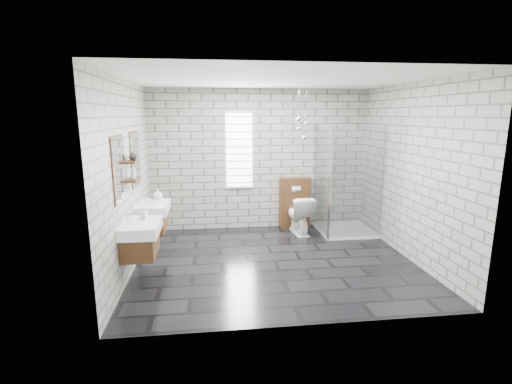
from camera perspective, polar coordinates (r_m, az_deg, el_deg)
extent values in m
cube|color=black|center=(5.84, 2.89, -10.63)|extent=(4.20, 3.60, 0.02)
cube|color=white|center=(5.41, 3.20, 17.02)|extent=(4.20, 3.60, 0.02)
cube|color=#A3A39D|center=(7.23, 0.55, 4.94)|extent=(4.20, 0.02, 2.70)
cube|color=#A3A39D|center=(3.73, 7.85, -1.76)|extent=(4.20, 0.02, 2.70)
cube|color=#A3A39D|center=(5.51, -19.15, 2.10)|extent=(0.02, 3.60, 2.70)
cube|color=#A3A39D|center=(6.19, 22.70, 2.84)|extent=(0.02, 3.60, 2.70)
cube|color=#4C2E17|center=(5.13, -17.39, -7.70)|extent=(0.42, 0.62, 0.30)
cube|color=silver|center=(5.09, -15.18, -7.38)|extent=(0.02, 0.35, 0.01)
cube|color=white|center=(5.06, -17.27, -5.30)|extent=(0.47, 0.70, 0.15)
cylinder|color=silver|center=(5.05, -19.09, -3.85)|extent=(0.04, 0.04, 0.12)
cylinder|color=silver|center=(5.03, -18.57, -3.29)|extent=(0.10, 0.02, 0.02)
cube|color=white|center=(4.94, -20.30, 3.32)|extent=(0.03, 0.55, 0.80)
cube|color=#4C2E17|center=(4.94, -20.43, 3.31)|extent=(0.01, 0.59, 0.84)
cube|color=#4C2E17|center=(6.13, -15.65, -4.41)|extent=(0.42, 0.62, 0.30)
cube|color=silver|center=(6.09, -13.80, -4.12)|extent=(0.02, 0.35, 0.01)
cube|color=white|center=(6.07, -15.54, -2.37)|extent=(0.47, 0.70, 0.15)
cylinder|color=silver|center=(6.06, -17.05, -1.16)|extent=(0.04, 0.04, 0.12)
cylinder|color=silver|center=(6.04, -16.62, -0.69)|extent=(0.10, 0.02, 0.02)
cube|color=white|center=(5.97, -18.01, 4.83)|extent=(0.03, 0.55, 0.80)
cube|color=#4C2E17|center=(5.97, -18.13, 4.82)|extent=(0.01, 0.59, 0.84)
cube|color=#4C2E17|center=(5.45, -18.41, 1.73)|extent=(0.14, 0.30, 0.03)
cube|color=#4C2E17|center=(5.41, -18.59, 4.44)|extent=(0.14, 0.30, 0.03)
cube|color=white|center=(7.15, -2.62, 6.46)|extent=(0.50, 0.02, 1.40)
cube|color=white|center=(7.10, -2.66, 12.24)|extent=(0.56, 0.04, 0.04)
cube|color=white|center=(7.24, -2.55, 0.76)|extent=(0.56, 0.04, 0.04)
cube|color=white|center=(7.21, -2.56, 1.45)|extent=(0.48, 0.01, 0.02)
cube|color=white|center=(7.19, -2.57, 2.55)|extent=(0.48, 0.01, 0.02)
cube|color=white|center=(7.17, -2.58, 3.66)|extent=(0.48, 0.01, 0.02)
cube|color=white|center=(7.15, -2.59, 4.77)|extent=(0.48, 0.01, 0.02)
cube|color=white|center=(7.13, -2.60, 5.88)|extent=(0.48, 0.01, 0.02)
cube|color=white|center=(7.12, -2.61, 7.00)|extent=(0.48, 0.01, 0.02)
cube|color=white|center=(7.11, -2.62, 8.13)|extent=(0.48, 0.01, 0.02)
cube|color=white|center=(7.10, -2.63, 9.25)|extent=(0.48, 0.01, 0.02)
cube|color=white|center=(7.10, -2.64, 10.38)|extent=(0.48, 0.01, 0.03)
cube|color=white|center=(7.10, -2.65, 11.51)|extent=(0.48, 0.01, 0.03)
cube|color=#4C2E17|center=(7.40, 6.00, -1.66)|extent=(0.60, 0.20, 1.00)
cube|color=silver|center=(7.24, 6.24, 0.46)|extent=(0.18, 0.01, 0.12)
cube|color=white|center=(7.41, 13.48, -5.67)|extent=(1.00, 1.00, 0.06)
cube|color=silver|center=(6.73, 15.33, 1.24)|extent=(1.00, 0.01, 2.00)
cube|color=silver|center=(7.02, 10.12, 1.91)|extent=(0.01, 1.00, 2.00)
cube|color=silver|center=(6.56, 11.36, 1.17)|extent=(0.03, 0.03, 2.00)
cube|color=silver|center=(6.93, 19.01, 1.31)|extent=(0.03, 0.03, 2.00)
cylinder|color=silver|center=(7.52, 16.50, 2.79)|extent=(0.02, 0.02, 1.80)
cylinder|color=silver|center=(7.40, 16.34, 9.83)|extent=(0.14, 0.14, 0.02)
sphere|color=silver|center=(6.79, 6.45, 11.09)|extent=(0.09, 0.09, 0.09)
cylinder|color=silver|center=(6.79, 6.51, 13.65)|extent=(0.01, 0.01, 0.52)
sphere|color=silver|center=(6.89, 7.43, 8.34)|extent=(0.09, 0.09, 0.09)
cylinder|color=silver|center=(6.87, 7.54, 12.23)|extent=(0.01, 0.01, 0.84)
sphere|color=silver|center=(6.94, 6.67, 11.25)|extent=(0.09, 0.09, 0.09)
cylinder|color=silver|center=(6.94, 6.73, 13.68)|extent=(0.01, 0.01, 0.50)
sphere|color=silver|center=(6.89, 6.56, 9.69)|extent=(0.09, 0.09, 0.09)
cylinder|color=silver|center=(6.89, 6.64, 12.91)|extent=(0.01, 0.01, 0.69)
sphere|color=silver|center=(6.94, 7.74, 10.45)|extent=(0.09, 0.09, 0.09)
cylinder|color=silver|center=(6.94, 7.82, 13.26)|extent=(0.01, 0.01, 0.59)
imported|color=white|center=(7.08, 6.66, -3.45)|extent=(0.48, 0.75, 0.72)
imported|color=#B2B2B2|center=(5.15, -16.89, -3.14)|extent=(0.10, 0.10, 0.17)
imported|color=#B2B2B2|center=(6.26, -14.87, -0.30)|extent=(0.17, 0.17, 0.19)
imported|color=#B2B2B2|center=(5.43, -18.39, 2.98)|extent=(0.11, 0.11, 0.21)
imported|color=#B2B2B2|center=(5.45, -18.42, 5.28)|extent=(0.13, 0.13, 0.12)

